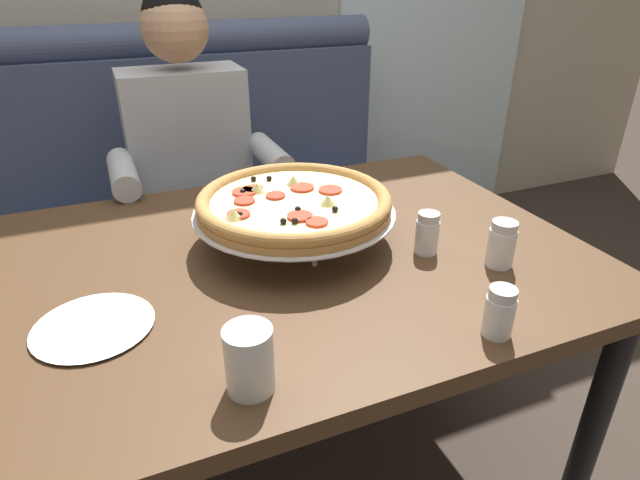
# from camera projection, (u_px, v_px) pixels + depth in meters

# --- Properties ---
(ground_plane) EXTENTS (16.00, 16.00, 0.00)m
(ground_plane) POSITION_uv_depth(u_px,v_px,m) (293.00, 470.00, 1.55)
(ground_plane) COLOR #382D26
(booth_bench) EXTENTS (1.61, 0.78, 1.13)m
(booth_bench) POSITION_uv_depth(u_px,v_px,m) (210.00, 219.00, 2.15)
(booth_bench) COLOR #424C6B
(booth_bench) RESTS_ON ground_plane
(dining_table) EXTENTS (1.37, 0.99, 0.73)m
(dining_table) POSITION_uv_depth(u_px,v_px,m) (286.00, 282.00, 1.25)
(dining_table) COLOR #4C331E
(dining_table) RESTS_ON ground_plane
(diner_main) EXTENTS (0.54, 0.64, 1.27)m
(diner_main) POSITION_uv_depth(u_px,v_px,m) (195.00, 170.00, 1.76)
(diner_main) COLOR #2D3342
(diner_main) RESTS_ON ground_plane
(pizza) EXTENTS (0.47, 0.47, 0.13)m
(pizza) POSITION_uv_depth(u_px,v_px,m) (294.00, 203.00, 1.22)
(pizza) COLOR silver
(pizza) RESTS_ON dining_table
(shaker_pepper_flakes) EXTENTS (0.06, 0.06, 0.11)m
(shaker_pepper_flakes) POSITION_uv_depth(u_px,v_px,m) (501.00, 247.00, 1.15)
(shaker_pepper_flakes) COLOR white
(shaker_pepper_flakes) RESTS_ON dining_table
(shaker_parmesan) EXTENTS (0.05, 0.05, 0.10)m
(shaker_parmesan) POSITION_uv_depth(u_px,v_px,m) (427.00, 236.00, 1.20)
(shaker_parmesan) COLOR white
(shaker_parmesan) RESTS_ON dining_table
(shaker_oregano) EXTENTS (0.05, 0.05, 0.10)m
(shaker_oregano) POSITION_uv_depth(u_px,v_px,m) (499.00, 315.00, 0.93)
(shaker_oregano) COLOR white
(shaker_oregano) RESTS_ON dining_table
(plate_near_left) EXTENTS (0.22, 0.22, 0.02)m
(plate_near_left) POSITION_uv_depth(u_px,v_px,m) (93.00, 323.00, 0.96)
(plate_near_left) COLOR white
(plate_near_left) RESTS_ON dining_table
(drinking_glass) EXTENTS (0.08, 0.08, 0.11)m
(drinking_glass) POSITION_uv_depth(u_px,v_px,m) (250.00, 363.00, 0.80)
(drinking_glass) COLOR silver
(drinking_glass) RESTS_ON dining_table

